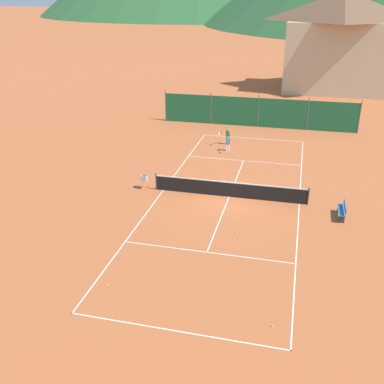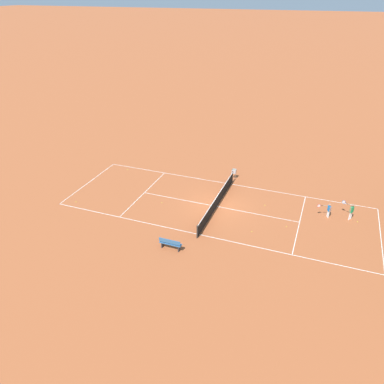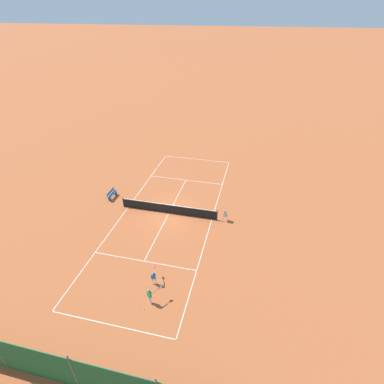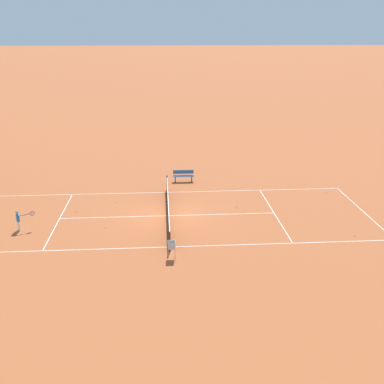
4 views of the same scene
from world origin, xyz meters
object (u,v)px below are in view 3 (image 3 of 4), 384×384
at_px(tennis_ball_by_net_left, 171,188).
at_px(tennis_ball_near_corner, 174,240).
at_px(tennis_net, 169,209).
at_px(tennis_ball_alley_right, 169,160).
at_px(player_far_baseline, 150,295).
at_px(tennis_ball_far_corner, 222,169).
at_px(tennis_ball_by_net_right, 144,309).
at_px(ball_hopper, 226,215).
at_px(tennis_ball_alley_left, 130,231).
at_px(courtside_bench, 112,194).
at_px(player_near_service, 154,276).
at_px(tennis_ball_service_box, 137,252).

relative_size(tennis_ball_by_net_left, tennis_ball_near_corner, 1.00).
relative_size(tennis_net, tennis_ball_alley_right, 139.09).
xyz_separation_m(player_far_baseline, tennis_ball_far_corner, (-1.71, -19.78, -0.73)).
bearing_deg(tennis_ball_by_net_right, tennis_ball_alley_right, -76.92).
height_order(tennis_ball_by_net_left, ball_hopper, ball_hopper).
bearing_deg(tennis_ball_by_net_right, player_far_baseline, -111.32).
height_order(tennis_ball_alley_right, tennis_ball_alley_left, same).
bearing_deg(tennis_ball_near_corner, tennis_ball_alley_left, -2.28).
bearing_deg(tennis_net, tennis_ball_near_corner, 112.97).
xyz_separation_m(tennis_ball_by_net_left, courtside_bench, (5.28, 3.07, 0.42)).
distance_m(player_far_baseline, tennis_ball_near_corner, 6.33).
bearing_deg(tennis_ball_far_corner, player_near_service, 83.69).
relative_size(tennis_ball_by_net_right, courtside_bench, 0.04).
xyz_separation_m(player_far_baseline, tennis_ball_near_corner, (0.29, -6.28, -0.73)).
bearing_deg(tennis_ball_near_corner, tennis_ball_by_net_left, -71.84).
height_order(tennis_ball_alley_left, courtside_bench, courtside_bench).
bearing_deg(tennis_ball_by_net_left, tennis_ball_near_corner, 108.16).
relative_size(tennis_ball_far_corner, tennis_ball_near_corner, 1.00).
distance_m(tennis_net, player_far_baseline, 9.97).
height_order(tennis_net, tennis_ball_alley_right, tennis_net).
bearing_deg(tennis_ball_service_box, tennis_ball_alley_right, -81.56).
height_order(player_near_service, tennis_ball_near_corner, player_near_service).
distance_m(tennis_ball_by_net_right, tennis_ball_alley_left, 8.09).
bearing_deg(tennis_ball_by_net_left, tennis_ball_alley_right, -70.57).
height_order(player_far_baseline, tennis_ball_by_net_left, player_far_baseline).
relative_size(player_far_baseline, tennis_ball_alley_left, 19.72).
xyz_separation_m(tennis_ball_near_corner, ball_hopper, (-3.81, -3.59, 0.63)).
height_order(tennis_ball_near_corner, courtside_bench, courtside_bench).
height_order(tennis_ball_by_net_right, courtside_bench, courtside_bench).
distance_m(tennis_ball_service_box, tennis_ball_by_net_left, 9.87).
relative_size(tennis_ball_near_corner, ball_hopper, 0.07).
distance_m(tennis_ball_near_corner, courtside_bench, 9.17).
distance_m(tennis_ball_service_box, ball_hopper, 8.44).
bearing_deg(tennis_ball_alley_left, ball_hopper, -156.16).
bearing_deg(tennis_ball_by_net_left, player_near_service, 101.51).
xyz_separation_m(player_near_service, ball_hopper, (-3.82, -8.29, -0.01)).
height_order(tennis_ball_far_corner, tennis_ball_near_corner, same).
bearing_deg(tennis_net, tennis_ball_by_net_left, -76.01).
distance_m(tennis_ball_service_box, courtside_bench, 8.69).
distance_m(tennis_ball_far_corner, courtside_bench, 13.18).
xyz_separation_m(player_far_baseline, tennis_ball_alley_left, (4.25, -6.44, -0.73)).
bearing_deg(ball_hopper, tennis_ball_by_net_right, 70.29).
xyz_separation_m(tennis_ball_far_corner, ball_hopper, (-1.81, 9.90, 0.63)).
bearing_deg(ball_hopper, tennis_ball_alley_right, -51.13).
bearing_deg(tennis_ball_by_net_right, tennis_net, -81.49).
bearing_deg(tennis_ball_by_net_left, tennis_ball_far_corner, -128.75).
relative_size(tennis_ball_service_box, tennis_ball_alley_left, 1.00).
bearing_deg(tennis_ball_alley_right, player_far_baseline, 104.03).
bearing_deg(tennis_ball_far_corner, tennis_ball_alley_left, 65.91).
distance_m(tennis_ball_by_net_right, ball_hopper, 11.12).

